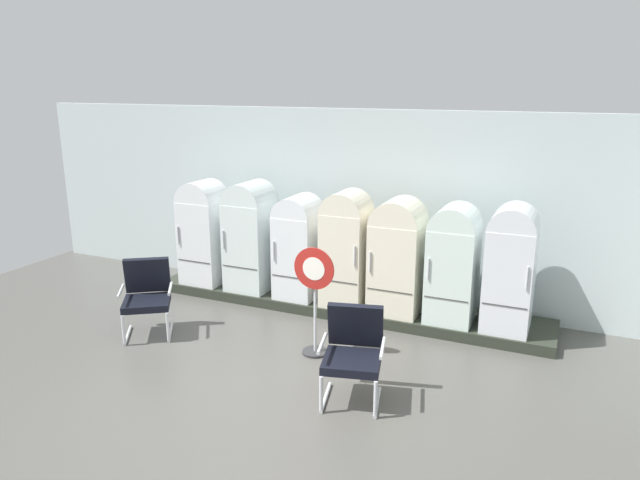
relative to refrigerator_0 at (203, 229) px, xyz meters
The scene contains 13 objects.
ground 3.82m from the refrigerator_0, 51.65° to the right, with size 12.00×10.00×0.05m, color #4C4B47.
back_wall 2.45m from the refrigerator_0, 18.84° to the left, with size 11.76×0.12×2.85m.
display_plinth 2.47m from the refrigerator_0, ahead, with size 5.89×0.95×0.15m, color #292E24.
refrigerator_0 is the anchor object (origin of this frame).
refrigerator_1 0.82m from the refrigerator_0, ahead, with size 0.64×0.71×1.65m.
refrigerator_2 1.63m from the refrigerator_0, ahead, with size 0.58×0.66×1.51m.
refrigerator_3 2.38m from the refrigerator_0, ahead, with size 0.61×0.63×1.64m.
refrigerator_4 3.12m from the refrigerator_0, ahead, with size 0.67×0.68×1.58m.
refrigerator_5 3.87m from the refrigerator_0, ahead, with size 0.61×0.68×1.56m.
refrigerator_6 4.59m from the refrigerator_0, ahead, with size 0.58×0.69×1.62m.
armchair_left 1.75m from the refrigerator_0, 81.52° to the right, with size 0.85×0.87×0.99m.
armchair_right 3.95m from the refrigerator_0, 32.65° to the right, with size 0.75×0.78×0.99m.
sign_stand 2.88m from the refrigerator_0, 28.34° to the right, with size 0.51×0.32×1.35m.
Camera 1 is at (2.98, -4.46, 3.23)m, focal length 32.95 mm.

